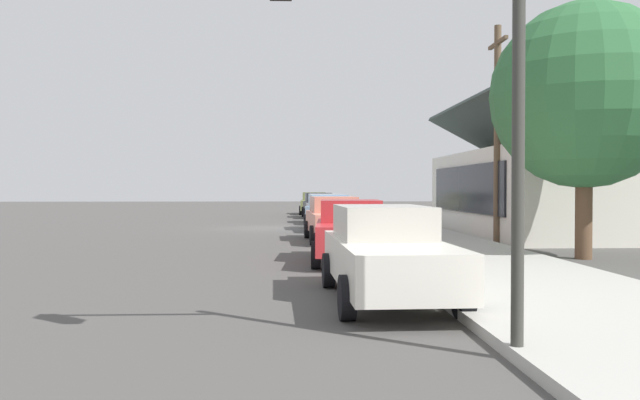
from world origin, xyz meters
The scene contains 14 objects.
ground_plane centered at (0.00, 0.00, 0.00)m, with size 120.00×120.00×0.00m, color #4C4947.
sidewalk_curb centered at (0.00, 5.60, 0.08)m, with size 60.00×4.20×0.16m, color #B2AFA8.
car_olive centered at (-16.09, 2.71, 0.82)m, with size 4.71×2.23×1.59m.
car_charcoal centered at (-10.55, 2.81, 0.82)m, with size 4.49×2.16×1.59m.
car_silver centered at (-4.18, 2.82, 0.81)m, with size 4.54×2.04×1.59m.
car_skyblue centered at (1.46, 2.77, 0.82)m, with size 4.72×2.23×1.59m.
car_coral centered at (7.36, 2.63, 0.82)m, with size 4.85×2.14×1.59m.
car_cherry centered at (13.80, 2.63, 0.81)m, with size 4.52×2.15×1.59m.
car_ivory centered at (19.40, 2.71, 0.82)m, with size 4.94×2.03×1.59m.
storefront_building centered at (4.19, 11.98, 1.85)m, with size 13.15×7.77×5.52m.
shade_tree centered at (13.45, 8.91, 4.35)m, with size 4.95×4.95×6.84m.
traffic_light_main centered at (23.23, 2.54, 3.49)m, with size 0.37×2.79×5.20m.
utility_pole_wooden centered at (8.41, 8.20, 3.93)m, with size 1.80×0.24×7.50m.
fire_hydrant_red centered at (1.99, 4.20, 0.50)m, with size 0.22×0.22×0.71m.
Camera 1 is at (30.12, 1.13, 1.90)m, focal length 35.76 mm.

